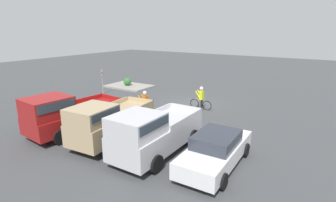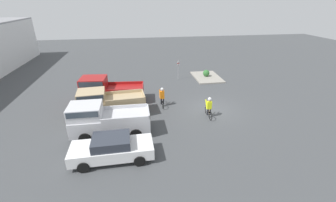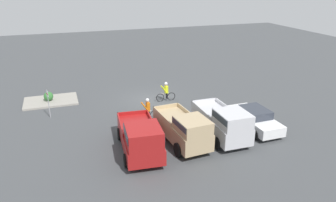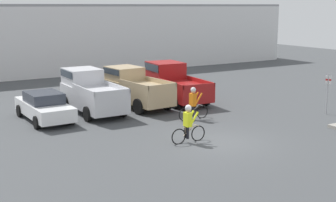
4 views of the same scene
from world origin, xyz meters
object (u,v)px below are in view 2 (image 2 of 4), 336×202
pickup_truck_2 (106,89)px  pickup_truck_1 (107,102)px  cyclist_0 (162,96)px  cyclist_1 (209,107)px  sedan_0 (112,148)px  pickup_truck_0 (104,119)px  shrub (206,73)px  fire_lane_sign (178,68)px

pickup_truck_2 → pickup_truck_1: bearing=-173.6°
pickup_truck_1 → cyclist_0: 4.64m
cyclist_0 → cyclist_1: size_ratio=1.05×
sedan_0 → pickup_truck_0: (2.80, 0.66, 0.43)m
pickup_truck_1 → pickup_truck_2: pickup_truck_2 is taller
shrub → pickup_truck_2: bearing=115.2°
pickup_truck_2 → fire_lane_sign: bearing=-56.1°
cyclist_0 → shrub: (6.98, -6.25, -0.35)m
cyclist_0 → pickup_truck_2: bearing=69.9°
sedan_0 → cyclist_0: 7.70m
cyclist_0 → sedan_0: bearing=150.3°
sedan_0 → fire_lane_sign: (13.59, -6.64, 0.61)m
fire_lane_sign → shrub: 3.53m
sedan_0 → pickup_truck_1: 5.63m
sedan_0 → pickup_truck_2: bearing=6.8°
sedan_0 → pickup_truck_0: 2.91m
pickup_truck_1 → shrub: size_ratio=6.73×
fire_lane_sign → cyclist_0: bearing=157.8°
fire_lane_sign → pickup_truck_0: bearing=145.9°
sedan_0 → shrub: sedan_0 is taller
cyclist_1 → fire_lane_sign: (9.48, 0.55, 0.47)m
pickup_truck_0 → fire_lane_sign: pickup_truck_0 is taller
pickup_truck_0 → fire_lane_sign: bearing=-34.1°
pickup_truck_0 → cyclist_0: 5.94m
sedan_0 → pickup_truck_2: (8.45, 1.00, 0.43)m
pickup_truck_0 → pickup_truck_2: (5.65, 0.34, -0.00)m
cyclist_0 → cyclist_1: bearing=-127.4°
pickup_truck_1 → cyclist_0: (1.12, -4.50, -0.27)m
pickup_truck_1 → fire_lane_sign: 10.86m
pickup_truck_0 → shrub: pickup_truck_0 is taller
pickup_truck_0 → shrub: bearing=-44.6°
pickup_truck_0 → shrub: (10.87, -10.73, -0.64)m
pickup_truck_0 → pickup_truck_2: bearing=3.5°
pickup_truck_1 → cyclist_1: pickup_truck_1 is taller
sedan_0 → pickup_truck_1: size_ratio=0.91×
cyclist_1 → cyclist_0: bearing=52.6°
pickup_truck_2 → cyclist_1: 9.27m
sedan_0 → pickup_truck_1: (5.57, 0.68, 0.42)m
sedan_0 → cyclist_0: cyclist_0 is taller
pickup_truck_2 → cyclist_1: size_ratio=3.26×
cyclist_1 → shrub: 9.99m
pickup_truck_0 → pickup_truck_2: 5.66m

